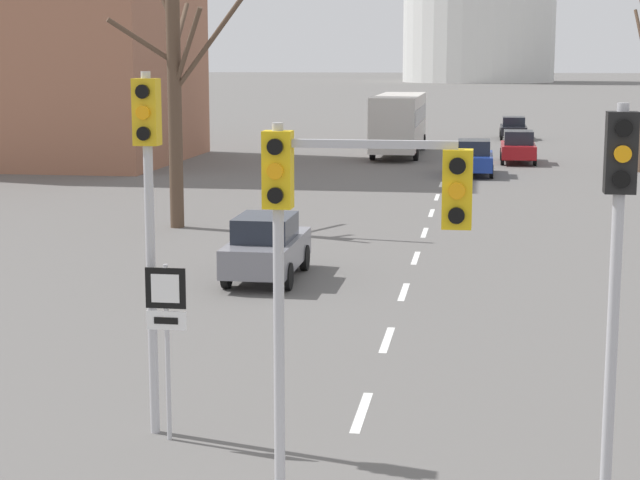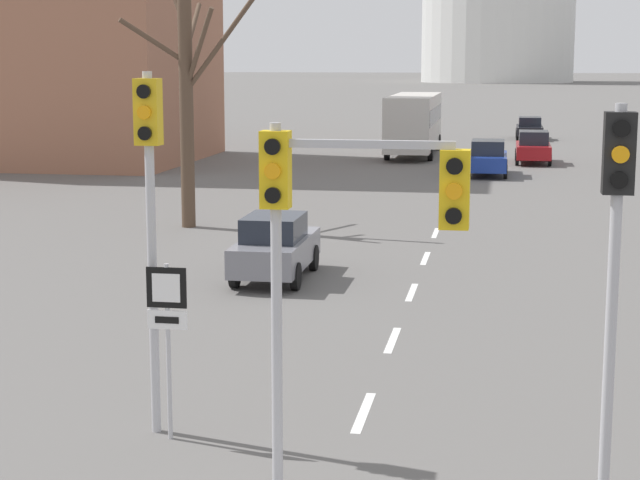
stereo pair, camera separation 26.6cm
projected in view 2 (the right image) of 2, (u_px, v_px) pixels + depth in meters
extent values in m
cube|color=silver|center=(364.00, 412.00, 17.09)|extent=(0.16, 2.00, 0.01)
cube|color=silver|center=(393.00, 340.00, 21.46)|extent=(0.16, 2.00, 0.01)
cube|color=silver|center=(412.00, 292.00, 25.83)|extent=(0.16, 2.00, 0.01)
cube|color=silver|center=(425.00, 258.00, 30.20)|extent=(0.16, 2.00, 0.01)
cube|color=silver|center=(436.00, 233.00, 34.57)|extent=(0.16, 2.00, 0.01)
cube|color=silver|center=(443.00, 213.00, 38.94)|extent=(0.16, 2.00, 0.01)
cube|color=silver|center=(450.00, 197.00, 43.32)|extent=(0.16, 2.00, 0.01)
cube|color=silver|center=(455.00, 185.00, 47.69)|extent=(0.16, 2.00, 0.01)
cube|color=silver|center=(459.00, 174.00, 52.06)|extent=(0.16, 2.00, 0.01)
cylinder|color=#B2B2B7|center=(152.00, 256.00, 15.78)|extent=(0.14, 0.14, 5.41)
cube|color=gold|center=(148.00, 112.00, 15.42)|extent=(0.36, 0.28, 0.96)
cylinder|color=black|center=(144.00, 91.00, 15.20)|extent=(0.20, 0.06, 0.20)
cylinder|color=orange|center=(144.00, 112.00, 15.25)|extent=(0.20, 0.06, 0.20)
cylinder|color=black|center=(145.00, 133.00, 15.30)|extent=(0.20, 0.06, 0.20)
cylinder|color=#B2B2B7|center=(611.00, 317.00, 12.78)|extent=(0.14, 0.14, 5.08)
cube|color=black|center=(619.00, 153.00, 12.45)|extent=(0.36, 0.28, 0.96)
cylinder|color=black|center=(622.00, 129.00, 12.24)|extent=(0.20, 0.06, 0.20)
cylinder|color=orange|center=(621.00, 154.00, 12.29)|extent=(0.20, 0.06, 0.20)
cylinder|color=black|center=(619.00, 180.00, 12.34)|extent=(0.20, 0.06, 0.20)
cylinder|color=#B2B2B7|center=(277.00, 314.00, 13.50)|extent=(0.14, 0.14, 4.82)
cube|color=yellow|center=(276.00, 170.00, 13.19)|extent=(0.36, 0.28, 0.96)
cylinder|color=black|center=(272.00, 147.00, 12.97)|extent=(0.20, 0.06, 0.20)
cylinder|color=orange|center=(273.00, 171.00, 13.02)|extent=(0.20, 0.06, 0.20)
cylinder|color=black|center=(273.00, 195.00, 13.07)|extent=(0.20, 0.06, 0.20)
cube|color=#B2B2B7|center=(364.00, 144.00, 12.95)|extent=(2.20, 0.10, 0.10)
cube|color=yellow|center=(455.00, 189.00, 12.85)|extent=(0.36, 0.28, 0.96)
cylinder|color=black|center=(455.00, 166.00, 12.64)|extent=(0.20, 0.06, 0.20)
cylinder|color=orange|center=(454.00, 191.00, 12.69)|extent=(0.20, 0.06, 0.20)
cylinder|color=black|center=(454.00, 216.00, 12.74)|extent=(0.20, 0.06, 0.20)
cylinder|color=#B2B2B7|center=(168.00, 352.00, 15.70)|extent=(0.07, 0.07, 2.65)
cube|color=black|center=(166.00, 288.00, 15.52)|extent=(0.60, 0.03, 0.60)
cube|color=white|center=(166.00, 288.00, 15.50)|extent=(0.42, 0.01, 0.42)
cube|color=white|center=(167.00, 320.00, 15.60)|extent=(0.60, 0.03, 0.28)
cube|color=black|center=(167.00, 320.00, 15.58)|extent=(0.36, 0.01, 0.10)
cube|color=slate|center=(276.00, 252.00, 27.32)|extent=(1.63, 4.03, 0.72)
cube|color=#1E232D|center=(274.00, 227.00, 27.01)|extent=(1.39, 1.94, 0.61)
cylinder|color=black|center=(258.00, 256.00, 28.72)|extent=(0.18, 0.68, 0.68)
cylinder|color=black|center=(314.00, 258.00, 28.47)|extent=(0.18, 0.68, 0.68)
cylinder|color=black|center=(235.00, 274.00, 26.29)|extent=(0.18, 0.68, 0.68)
cylinder|color=black|center=(296.00, 276.00, 26.04)|extent=(0.18, 0.68, 0.68)
cube|color=navy|center=(488.00, 161.00, 51.40)|extent=(1.80, 4.58, 0.70)
cube|color=#1E232D|center=(488.00, 147.00, 51.07)|extent=(1.53, 2.20, 0.69)
cylinder|color=black|center=(471.00, 165.00, 52.98)|extent=(0.18, 0.65, 0.65)
cylinder|color=black|center=(505.00, 166.00, 52.70)|extent=(0.18, 0.65, 0.65)
cylinder|color=black|center=(469.00, 171.00, 50.23)|extent=(0.18, 0.65, 0.65)
cylinder|color=black|center=(505.00, 172.00, 49.94)|extent=(0.18, 0.65, 0.65)
cube|color=black|center=(529.00, 130.00, 74.19)|extent=(1.76, 4.57, 0.58)
cube|color=#1E232D|center=(530.00, 121.00, 73.86)|extent=(1.49, 2.19, 0.63)
cylinder|color=black|center=(517.00, 133.00, 75.75)|extent=(0.18, 0.69, 0.69)
cylinder|color=black|center=(541.00, 133.00, 75.47)|extent=(0.18, 0.69, 0.69)
cylinder|color=black|center=(517.00, 136.00, 73.00)|extent=(0.18, 0.69, 0.69)
cylinder|color=black|center=(542.00, 136.00, 72.72)|extent=(0.18, 0.69, 0.69)
cube|color=maroon|center=(533.00, 150.00, 57.33)|extent=(1.78, 4.54, 0.69)
cube|color=#1E232D|center=(534.00, 138.00, 56.99)|extent=(1.52, 2.18, 0.71)
cylinder|color=black|center=(517.00, 154.00, 58.90)|extent=(0.18, 0.68, 0.68)
cylinder|color=black|center=(548.00, 155.00, 58.62)|extent=(0.18, 0.68, 0.68)
cylinder|color=black|center=(517.00, 159.00, 56.16)|extent=(0.18, 0.68, 0.68)
cylinder|color=black|center=(550.00, 160.00, 55.88)|extent=(0.18, 0.68, 0.68)
cube|color=beige|center=(414.00, 121.00, 61.80)|extent=(2.50, 10.80, 3.00)
cube|color=black|center=(414.00, 115.00, 61.74)|extent=(2.52, 10.26, 0.90)
cylinder|color=black|center=(399.00, 142.00, 65.93)|extent=(0.26, 0.96, 0.96)
cylinder|color=black|center=(438.00, 142.00, 65.53)|extent=(0.26, 0.96, 0.96)
cylinder|color=black|center=(387.00, 151.00, 59.11)|extent=(0.26, 0.96, 0.96)
cylinder|color=black|center=(430.00, 152.00, 58.71)|extent=(0.26, 0.96, 0.96)
cylinder|color=brown|center=(186.00, 113.00, 35.19)|extent=(0.46, 0.46, 7.60)
cylinder|color=brown|center=(191.00, 32.00, 36.21)|extent=(0.46, 3.06, 2.14)
cylinder|color=brown|center=(222.00, 41.00, 34.46)|extent=(2.71, 0.44, 3.36)
cylinder|color=brown|center=(199.00, 49.00, 34.44)|extent=(1.25, 0.81, 2.66)
cylinder|color=brown|center=(152.00, 41.00, 34.49)|extent=(1.92, 1.25, 1.48)
cylinder|color=silver|center=(498.00, 31.00, 246.78)|extent=(34.97, 34.97, 23.31)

